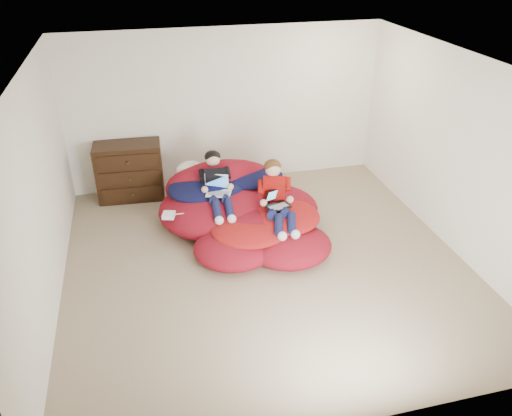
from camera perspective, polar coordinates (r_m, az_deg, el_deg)
The scene contains 9 objects.
room_shell at distance 6.33m, azimuth 1.12°, elevation -4.59°, with size 5.10×5.10×2.77m.
dresser at distance 8.02m, azimuth -14.24°, elevation 4.10°, with size 1.03×0.59×0.90m.
beanbag_pile at distance 7.07m, azimuth -1.84°, elevation -0.30°, with size 2.29×2.32×0.86m.
cream_pillow at distance 7.49m, azimuth -7.56°, elevation 4.38°, with size 0.41×0.26×0.26m, color beige.
older_boy at distance 6.96m, azimuth -4.52°, elevation 2.94°, with size 0.32×1.07×0.66m.
younger_boy at distance 6.67m, azimuth 2.38°, elevation 1.56°, with size 0.40×0.99×0.75m.
laptop_white at distance 6.91m, azimuth -4.39°, elevation 2.32°, with size 0.39×0.39×0.24m.
laptop_black at distance 6.69m, azimuth 2.44°, elevation 0.80°, with size 0.35×0.38×0.21m.
power_adapter at distance 6.74m, azimuth -9.94°, elevation -0.81°, with size 0.16×0.16×0.06m, color white.
Camera 1 is at (-1.37, -5.06, 3.77)m, focal length 35.00 mm.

